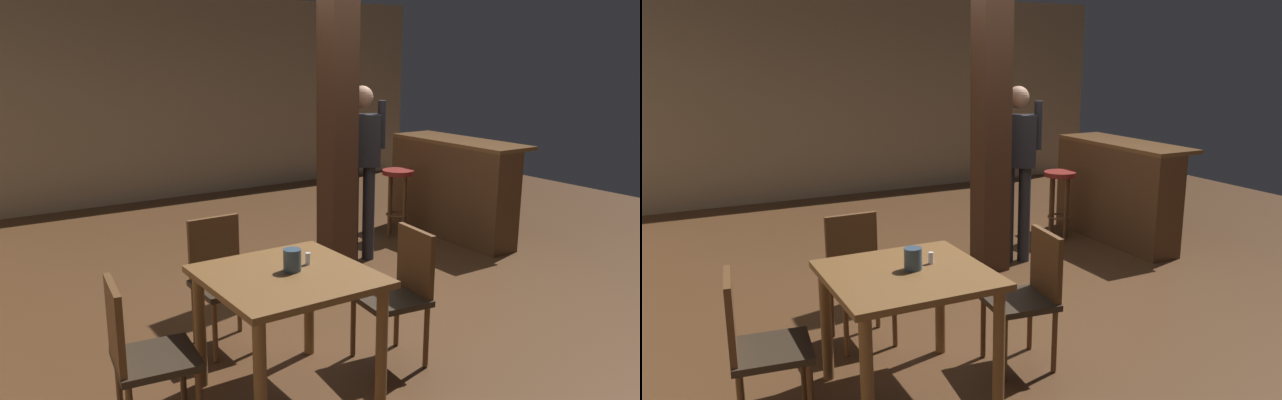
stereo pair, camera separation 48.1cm
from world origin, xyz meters
The scene contains 12 objects.
ground_plane centered at (0.00, 0.00, 0.00)m, with size 10.80×10.80×0.00m, color #4C301C.
wall_back centered at (0.00, 4.50, 1.40)m, with size 8.00×0.10×2.80m, color gray.
pillar centered at (0.08, 0.71, 1.40)m, with size 0.28×0.28×2.80m, color #382114.
dining_table centered at (-1.47, -1.03, 0.64)m, with size 0.93×0.93×0.78m.
chair_east centered at (-0.63, -1.05, 0.51)m, with size 0.47×0.47×0.89m.
chair_west centered at (-2.34, -1.00, 0.51)m, with size 0.47×0.47×0.89m.
chair_north centered at (-1.51, -0.17, 0.51)m, with size 0.42×0.42×0.89m.
napkin_cup centered at (-1.43, -1.01, 0.84)m, with size 0.11×0.11×0.13m, color #33475B.
salt_shaker centered at (-1.29, -0.97, 0.81)m, with size 0.03×0.03×0.07m, color silver.
standing_person centered at (0.42, 0.79, 1.00)m, with size 0.45×0.33×1.72m.
bar_counter centered at (1.75, 0.89, 0.56)m, with size 0.56×1.63×1.09m.
bar_stool_near centered at (1.23, 1.20, 0.57)m, with size 0.35×0.35×0.76m.
Camera 1 is at (-3.18, -3.99, 2.02)m, focal length 35.00 mm.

